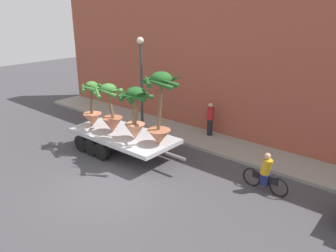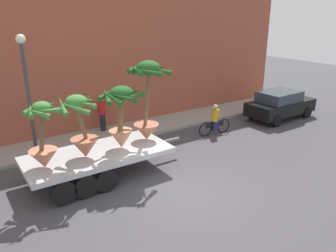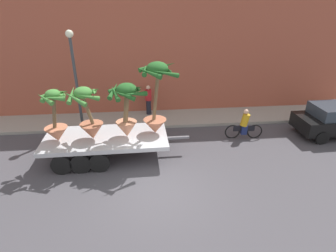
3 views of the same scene
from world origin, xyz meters
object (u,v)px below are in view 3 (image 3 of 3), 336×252
(potted_palm_extra, at_px, (56,120))
(street_lamp, at_px, (74,68))
(flatbed_trailer, at_px, (101,141))
(potted_palm_middle, at_px, (156,97))
(potted_palm_rear, at_px, (89,116))
(pedestrian_near_gate, at_px, (148,99))
(cyclist, at_px, (244,126))
(potted_palm_front, at_px, (126,108))

(potted_palm_extra, xyz_separation_m, street_lamp, (0.30, 3.04, 1.32))
(flatbed_trailer, xyz_separation_m, street_lamp, (-1.31, 2.84, 2.48))
(potted_palm_middle, bearing_deg, potted_palm_rear, -173.78)
(pedestrian_near_gate, distance_m, street_lamp, 4.35)
(street_lamp, bearing_deg, potted_palm_middle, -35.81)
(cyclist, xyz_separation_m, street_lamp, (-8.02, 1.74, 2.56))
(flatbed_trailer, xyz_separation_m, potted_palm_extra, (-1.61, -0.20, 1.15))
(potted_palm_middle, bearing_deg, potted_palm_front, -169.47)
(potted_palm_front, distance_m, pedestrian_near_gate, 4.57)
(flatbed_trailer, relative_size, potted_palm_middle, 2.01)
(flatbed_trailer, relative_size, potted_palm_front, 2.67)
(potted_palm_middle, xyz_separation_m, cyclist, (4.30, 0.94, -1.93))
(flatbed_trailer, xyz_separation_m, potted_palm_middle, (2.41, 0.15, 1.84))
(potted_palm_middle, relative_size, cyclist, 1.67)
(potted_palm_front, xyz_separation_m, pedestrian_near_gate, (1.00, 4.29, -1.21))
(flatbed_trailer, height_order, cyclist, cyclist)
(potted_palm_rear, relative_size, potted_palm_middle, 0.73)
(pedestrian_near_gate, bearing_deg, flatbed_trailer, -117.44)
(potted_palm_middle, distance_m, potted_palm_front, 1.29)
(potted_palm_rear, bearing_deg, flatbed_trailer, 24.44)
(pedestrian_near_gate, bearing_deg, cyclist, -34.66)
(flatbed_trailer, height_order, potted_palm_rear, potted_palm_rear)
(cyclist, xyz_separation_m, pedestrian_near_gate, (-4.52, 3.13, 0.37))
(pedestrian_near_gate, bearing_deg, potted_palm_rear, -119.90)
(street_lamp, bearing_deg, cyclist, -12.27)
(potted_palm_rear, distance_m, potted_palm_extra, 1.29)
(potted_palm_rear, xyz_separation_m, cyclist, (7.03, 1.24, -1.34))
(potted_palm_front, relative_size, pedestrian_near_gate, 1.35)
(cyclist, distance_m, street_lamp, 8.60)
(potted_palm_rear, xyz_separation_m, potted_palm_front, (1.51, 0.07, 0.25))
(potted_palm_front, relative_size, potted_palm_extra, 1.06)
(potted_palm_middle, bearing_deg, pedestrian_near_gate, 93.13)
(potted_palm_middle, bearing_deg, street_lamp, 144.19)
(potted_palm_rear, height_order, potted_palm_middle, potted_palm_middle)
(potted_palm_rear, height_order, street_lamp, street_lamp)
(potted_palm_middle, xyz_separation_m, pedestrian_near_gate, (-0.22, 4.07, -1.56))
(potted_palm_middle, xyz_separation_m, potted_palm_front, (-1.22, -0.23, -0.34))
(flatbed_trailer, distance_m, potted_palm_extra, 1.99)
(flatbed_trailer, bearing_deg, potted_palm_front, -3.54)
(potted_palm_front, xyz_separation_m, potted_palm_extra, (-2.80, -0.12, -0.35))
(flatbed_trailer, bearing_deg, potted_palm_extra, -172.98)
(street_lamp, bearing_deg, potted_palm_front, -49.34)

